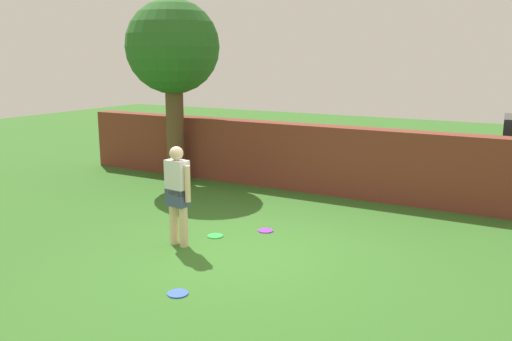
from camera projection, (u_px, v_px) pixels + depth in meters
ground_plane at (241, 254)px, 8.26m from camera, size 40.00×40.00×0.00m
brick_wall at (279, 155)px, 12.43m from camera, size 11.05×0.50×1.51m
tree at (173, 50)px, 12.64m from camera, size 2.22×2.22×4.34m
person at (178, 191)px, 8.47m from camera, size 0.54×0.26×1.62m
frisbee_purple at (265, 231)px, 9.34m from camera, size 0.27×0.27×0.02m
frisbee_blue at (178, 293)px, 6.85m from camera, size 0.27×0.27×0.02m
frisbee_green at (215, 236)px, 9.06m from camera, size 0.27×0.27×0.02m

